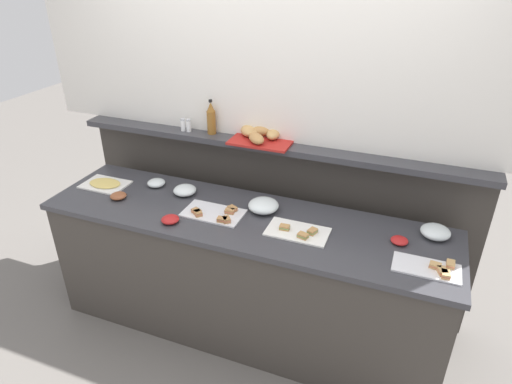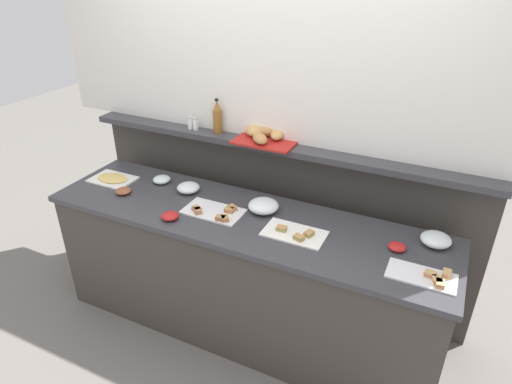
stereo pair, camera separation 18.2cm
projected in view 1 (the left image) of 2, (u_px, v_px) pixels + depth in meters
name	position (u px, v px, depth m)	size (l,w,h in m)	color
ground_plane	(273.00, 275.00, 3.59)	(12.00, 12.00, 0.00)	slate
buffet_counter	(244.00, 275.00, 2.89)	(2.52, 0.66, 0.89)	#3D3833
back_ledge_unit	(271.00, 213.00, 3.21)	(2.78, 0.22, 1.20)	#3D3833
upper_wall_panel	(275.00, 27.00, 2.63)	(3.38, 0.08, 1.40)	white
sandwich_platter_side	(298.00, 232.00, 2.52)	(0.35, 0.20, 0.04)	white
sandwich_platter_rear	(431.00, 268.00, 2.23)	(0.33, 0.17, 0.04)	silver
sandwich_platter_front	(215.00, 213.00, 2.70)	(0.37, 0.21, 0.04)	silver
cold_cuts_platter	(105.00, 184.00, 3.04)	(0.31, 0.22, 0.02)	white
glass_bowl_large	(263.00, 206.00, 2.73)	(0.19, 0.19, 0.08)	silver
glass_bowl_medium	(435.00, 232.00, 2.48)	(0.16, 0.16, 0.07)	silver
glass_bowl_small	(156.00, 183.00, 3.03)	(0.12, 0.12, 0.05)	silver
glass_bowl_extra	(185.00, 191.00, 2.92)	(0.15, 0.15, 0.06)	silver
condiment_bowl_teal	(170.00, 219.00, 2.62)	(0.11, 0.11, 0.04)	red
condiment_bowl_cream	(399.00, 241.00, 2.43)	(0.09, 0.09, 0.03)	red
condiment_bowl_dark	(118.00, 196.00, 2.88)	(0.10, 0.10, 0.04)	brown
vinegar_bottle_amber	(211.00, 119.00, 2.98)	(0.06, 0.06, 0.24)	#8E5B23
salt_shaker	(183.00, 125.00, 3.06)	(0.03, 0.03, 0.09)	white
pepper_shaker	(189.00, 125.00, 3.05)	(0.03, 0.03, 0.09)	white
bread_basket	(259.00, 135.00, 2.91)	(0.40, 0.30, 0.08)	#B2231E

